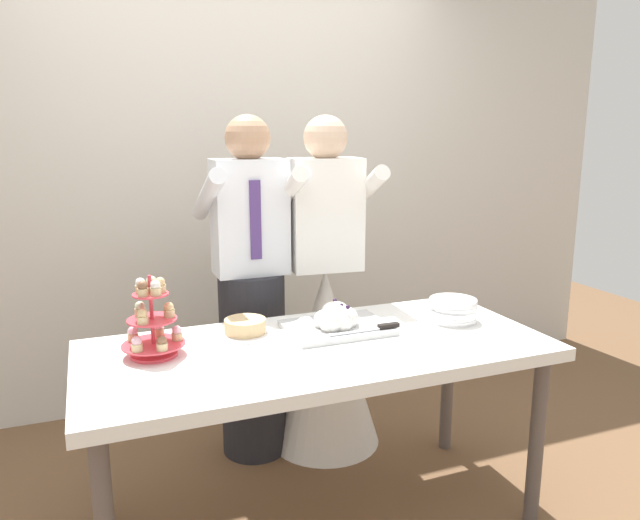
{
  "coord_description": "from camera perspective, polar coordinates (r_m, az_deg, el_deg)",
  "views": [
    {
      "loc": [
        -0.8,
        -2.05,
        1.59
      ],
      "look_at": [
        0.07,
        0.15,
        1.07
      ],
      "focal_mm": 33.58,
      "sensor_mm": 36.0,
      "label": 1
    }
  ],
  "objects": [
    {
      "name": "rear_wall",
      "position": [
        3.55,
        -8.59,
        9.9
      ],
      "size": [
        5.2,
        0.1,
        2.9
      ],
      "primitive_type": "cube",
      "color": "beige",
      "rests_on": "ground_plane"
    },
    {
      "name": "dessert_table",
      "position": [
        2.37,
        -0.16,
        -9.73
      ],
      "size": [
        1.8,
        0.8,
        0.78
      ],
      "color": "white",
      "rests_on": "ground_plane"
    },
    {
      "name": "cupcake_stand",
      "position": [
        2.27,
        -15.69,
        -5.82
      ],
      "size": [
        0.23,
        0.23,
        0.31
      ],
      "color": "#D83F4C",
      "rests_on": "dessert_table"
    },
    {
      "name": "main_cake_tray",
      "position": [
        2.48,
        1.65,
        -5.79
      ],
      "size": [
        0.44,
        0.31,
        0.13
      ],
      "color": "silver",
      "rests_on": "dessert_table"
    },
    {
      "name": "plate_stack",
      "position": [
        2.67,
        12.56,
        -4.66
      ],
      "size": [
        0.21,
        0.21,
        0.1
      ],
      "color": "white",
      "rests_on": "dessert_table"
    },
    {
      "name": "round_cake",
      "position": [
        2.46,
        -7.14,
        -6.44
      ],
      "size": [
        0.24,
        0.24,
        0.07
      ],
      "color": "white",
      "rests_on": "dessert_table"
    },
    {
      "name": "person_groom",
      "position": [
        2.92,
        -6.51,
        -4.55
      ],
      "size": [
        0.46,
        0.49,
        1.66
      ],
      "color": "#232328",
      "rests_on": "ground_plane"
    },
    {
      "name": "person_bride",
      "position": [
        3.04,
        0.5,
        -7.06
      ],
      "size": [
        0.56,
        0.56,
        1.66
      ],
      "color": "white",
      "rests_on": "ground_plane"
    }
  ]
}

